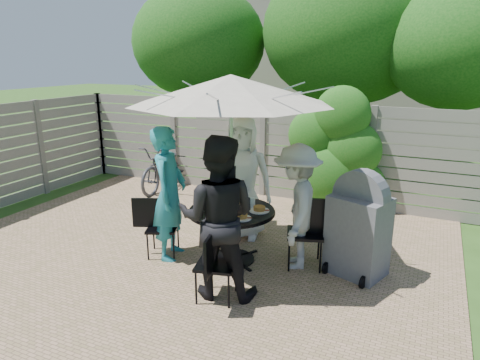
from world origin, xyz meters
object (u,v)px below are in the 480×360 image
at_px(umbrella, 231,90).
at_px(chair_front, 216,278).
at_px(person_front, 218,218).
at_px(chair_right, 306,246).
at_px(person_back, 242,178).
at_px(glass_right, 253,203).
at_px(plate_back, 236,199).
at_px(glass_back, 228,198).
at_px(syrup_jug, 228,202).
at_px(bbq_grill, 358,228).
at_px(plate_right, 259,209).
at_px(glass_left, 210,206).
at_px(coffee_cup, 242,200).
at_px(plate_front, 226,218).
at_px(glass_front, 236,212).
at_px(plate_left, 205,206).
at_px(chair_left, 162,239).
at_px(person_right, 297,207).
at_px(bicycle, 167,167).
at_px(patio_table, 232,225).
at_px(plate_extra, 242,217).
at_px(person_left, 169,194).
at_px(chair_back, 243,215).

height_order(umbrella, chair_front, umbrella).
height_order(person_front, chair_right, person_front).
relative_size(person_back, glass_right, 13.08).
bearing_deg(plate_back, glass_back, -120.94).
xyz_separation_m(syrup_jug, bbq_grill, (1.63, 0.29, -0.19)).
xyz_separation_m(plate_right, glass_left, (-0.57, -0.26, 0.05)).
bearing_deg(coffee_cup, person_back, 114.63).
relative_size(plate_front, glass_front, 1.86).
distance_m(plate_left, syrup_jug, 0.31).
xyz_separation_m(chair_left, person_right, (1.73, 0.48, 0.56)).
bearing_deg(plate_back, bicycle, 141.22).
relative_size(person_back, plate_left, 7.04).
distance_m(patio_table, plate_left, 0.44).
height_order(plate_back, glass_right, glass_right).
relative_size(chair_front, plate_extra, 3.64).
relative_size(glass_front, syrup_jug, 0.88).
bearing_deg(bbq_grill, glass_left, -145.00).
distance_m(person_left, glass_left, 0.59).
distance_m(plate_back, syrup_jug, 0.32).
xyz_separation_m(plate_extra, syrup_jug, (-0.32, 0.27, 0.06)).
xyz_separation_m(plate_back, plate_right, (0.44, -0.25, 0.00)).
bearing_deg(glass_back, umbrella, -52.68).
height_order(chair_left, glass_back, glass_back).
bearing_deg(coffee_cup, plate_back, 140.85).
xyz_separation_m(plate_back, syrup_jug, (0.02, -0.31, 0.06)).
xyz_separation_m(chair_back, bbq_grill, (1.82, -0.60, 0.33)).
xyz_separation_m(person_right, plate_left, (-1.15, -0.31, -0.06)).
distance_m(chair_left, bicycle, 3.15).
relative_size(person_front, plate_left, 7.12).
relative_size(plate_left, bicycle, 0.15).
xyz_separation_m(patio_table, chair_right, (0.93, 0.26, -0.23)).
bearing_deg(umbrella, glass_front, -52.68).
height_order(glass_back, glass_right, same).
xyz_separation_m(plate_back, plate_left, (-0.25, -0.44, 0.00)).
distance_m(glass_back, bicycle, 3.30).
bearing_deg(chair_left, chair_right, -7.24).
bearing_deg(chair_left, coffee_cup, 4.46).
height_order(plate_front, syrup_jug, syrup_jug).
distance_m(chair_left, coffee_cup, 1.21).
height_order(umbrella, coffee_cup, umbrella).
relative_size(plate_extra, glass_left, 1.71).
bearing_deg(glass_back, person_front, -69.18).
height_order(umbrella, person_front, umbrella).
xyz_separation_m(chair_back, glass_back, (0.09, -0.71, 0.51)).
bearing_deg(umbrella, plate_left, -164.68).
bearing_deg(umbrella, person_left, -164.68).
distance_m(person_front, glass_front, 0.59).
height_order(chair_left, plate_right, chair_left).
relative_size(glass_front, bicycle, 0.08).
relative_size(chair_back, bicycle, 0.54).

